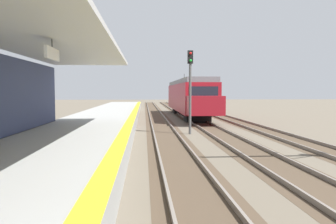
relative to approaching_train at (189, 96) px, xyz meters
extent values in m
cube|color=#999993|center=(-7.80, -17.47, -1.73)|extent=(5.00, 80.00, 0.90)
cube|color=yellow|center=(-5.55, -17.47, -1.27)|extent=(0.50, 80.00, 0.01)
cube|color=#B2B2AD|center=(-7.90, -26.03, 2.17)|extent=(4.40, 24.00, 0.16)
cube|color=white|center=(-7.50, -24.03, 1.64)|extent=(0.08, 1.40, 0.36)
cylinder|color=#333333|center=(-7.50, -24.03, 1.96)|extent=(0.03, 0.03, 0.27)
cube|color=#4C3D2D|center=(-3.40, -13.47, -2.17)|extent=(2.34, 120.00, 0.01)
cube|color=slate|center=(-4.12, -13.47, -2.09)|extent=(0.08, 120.00, 0.15)
cube|color=slate|center=(-2.68, -13.47, -2.09)|extent=(0.08, 120.00, 0.15)
cube|color=#4C3D2D|center=(0.00, -13.47, -2.17)|extent=(2.34, 120.00, 0.01)
cube|color=slate|center=(-0.72, -13.47, -2.09)|extent=(0.08, 120.00, 0.15)
cube|color=slate|center=(0.72, -13.47, -2.09)|extent=(0.08, 120.00, 0.15)
cube|color=#4C3D2D|center=(3.40, -13.47, -2.17)|extent=(2.34, 120.00, 0.01)
cube|color=slate|center=(2.68, -13.47, -2.09)|extent=(0.08, 120.00, 0.15)
cube|color=slate|center=(4.12, -13.47, -2.09)|extent=(0.08, 120.00, 0.15)
cube|color=maroon|center=(0.00, 0.38, -0.11)|extent=(2.90, 18.00, 2.70)
cube|color=slate|center=(0.00, 0.38, 1.46)|extent=(2.67, 18.00, 0.44)
cube|color=black|center=(0.00, -8.64, 0.30)|extent=(2.32, 0.06, 1.21)
cube|color=maroon|center=(0.00, -9.42, -0.58)|extent=(2.78, 1.60, 1.49)
cube|color=black|center=(1.46, 0.38, 0.30)|extent=(0.04, 15.84, 0.86)
cylinder|color=#333333|center=(0.00, 3.98, 2.13)|extent=(0.06, 0.06, 0.90)
cube|color=black|center=(0.00, -5.47, -1.82)|extent=(2.17, 2.20, 0.72)
cube|color=black|center=(0.00, 6.23, -1.82)|extent=(2.17, 2.20, 0.72)
cylinder|color=#4C4C4C|center=(-1.85, -14.06, 0.02)|extent=(0.16, 0.16, 4.40)
cube|color=black|center=(-1.85, -14.06, 2.62)|extent=(0.32, 0.24, 0.80)
sphere|color=red|center=(-1.85, -14.20, 2.84)|extent=(0.16, 0.16, 0.16)
sphere|color=green|center=(-1.85, -14.20, 2.40)|extent=(0.16, 0.16, 0.16)
camera|label=1|loc=(-4.71, -34.34, 0.49)|focal=35.06mm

